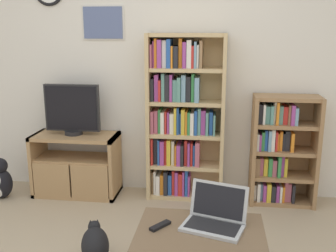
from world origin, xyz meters
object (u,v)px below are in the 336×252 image
laptop (215,216)px  remote_near_laptop (160,226)px  cat (95,245)px  penguin_figurine (0,180)px  bookshelf_short (279,151)px  coffee_table (200,238)px  tv_stand (76,165)px  television (72,110)px  bookshelf_tall (181,118)px

laptop → remote_near_laptop: size_ratio=2.88×
cat → penguin_figurine: bearing=123.9°
bookshelf_short → coffee_table: 1.66m
bookshelf_short → tv_stand: bearing=-177.7°
tv_stand → laptop: 1.97m
television → cat: (0.58, -1.19, -0.75)m
television → remote_near_laptop: television is taller
television → penguin_figurine: 1.02m
cat → remote_near_laptop: bearing=-43.4°
remote_near_laptop → penguin_figurine: bearing=-176.4°
laptop → remote_near_laptop: (-0.35, -0.07, -0.05)m
remote_near_laptop → penguin_figurine: 2.19m
bookshelf_short → laptop: size_ratio=2.40×
bookshelf_tall → cat: size_ratio=3.45×
television → cat: television is taller
coffee_table → penguin_figurine: bearing=149.7°
television → penguin_figurine: bearing=-162.2°
remote_near_laptop → tv_stand: bearing=164.7°
remote_near_laptop → cat: (-0.52, 0.23, -0.31)m
coffee_table → bookshelf_short: bearing=65.3°
tv_stand → television: size_ratio=1.55×
coffee_table → television: bearing=133.3°
bookshelf_short → coffee_table: (-0.69, -1.50, -0.14)m
television → coffee_table: television is taller
bookshelf_tall → cat: (-0.51, -1.27, -0.69)m
penguin_figurine → remote_near_laptop: bearing=-33.4°
television → bookshelf_short: bearing=1.7°
tv_stand → remote_near_laptop: size_ratio=5.57×
remote_near_laptop → penguin_figurine: remote_near_laptop is taller
cat → penguin_figurine: penguin_figurine is taller
laptop → bookshelf_tall: bearing=120.8°
laptop → cat: size_ratio=0.93×
cat → penguin_figurine: 1.61m
penguin_figurine → cat: bearing=-36.7°
television → coffee_table: size_ratio=0.69×
bookshelf_tall → laptop: bearing=-75.9°
bookshelf_short → laptop: bookshelf_short is taller
bookshelf_short → cat: bookshelf_short is taller
television → laptop: size_ratio=1.25×
tv_stand → television: (-0.01, 0.02, 0.57)m
laptop → coffee_table: bearing=-119.1°
tv_stand → cat: 1.31m
remote_near_laptop → bookshelf_tall: bearing=127.4°
tv_stand → television: 0.57m
laptop → remote_near_laptop: 0.36m
bookshelf_short → cat: size_ratio=2.25×
tv_stand → laptop: size_ratio=1.93×
cat → penguin_figurine: size_ratio=1.12×
coffee_table → bookshelf_tall: bearing=100.1°
cat → bookshelf_short: bearing=21.0°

